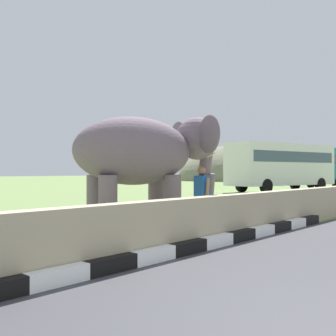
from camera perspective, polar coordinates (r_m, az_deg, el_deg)
striped_curb at (r=5.85m, az=-11.75°, el=-14.30°), size 16.20×0.20×0.24m
barrier_parapet at (r=7.57m, az=1.59°, el=-8.21°), size 28.00×0.36×1.00m
elephant at (r=10.06m, az=-3.02°, el=2.09°), size 4.07×3.03×2.99m
person_handler at (r=10.75m, az=4.86°, el=-3.63°), size 0.34×0.68×1.66m
bus_white at (r=30.56m, az=16.09°, el=0.62°), size 9.77×4.55×3.50m
cow_near at (r=18.31m, az=-0.91°, el=-2.49°), size 1.74×1.50×1.23m
hill_east at (r=68.66m, az=11.17°, el=-1.71°), size 26.09×20.87×12.32m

